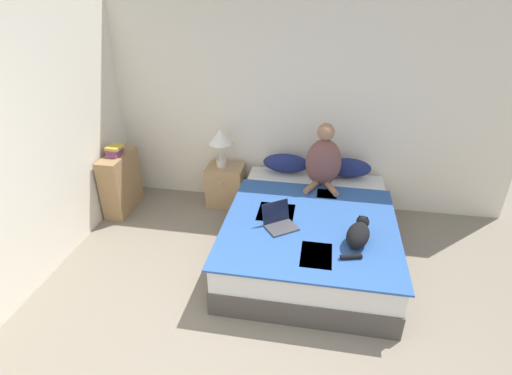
{
  "coord_description": "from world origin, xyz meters",
  "views": [
    {
      "loc": [
        0.43,
        -1.47,
        2.68
      ],
      "look_at": [
        -0.17,
        1.9,
        0.85
      ],
      "focal_mm": 28.0,
      "sensor_mm": 36.0,
      "label": 1
    }
  ],
  "objects": [
    {
      "name": "pillow_near",
      "position": [
        0.01,
        3.02,
        0.62
      ],
      "size": [
        0.57,
        0.22,
        0.24
      ],
      "color": "navy",
      "rests_on": "bed"
    },
    {
      "name": "nightstand",
      "position": [
        -0.76,
        2.97,
        0.27
      ],
      "size": [
        0.46,
        0.38,
        0.53
      ],
      "color": "tan",
      "rests_on": "ground_plane"
    },
    {
      "name": "cat_tabby",
      "position": [
        0.82,
        1.64,
        0.61
      ],
      "size": [
        0.3,
        0.52,
        0.2
      ],
      "rotation": [
        0.0,
        0.0,
        1.31
      ],
      "color": "black",
      "rests_on": "bed"
    },
    {
      "name": "bookshelf",
      "position": [
        -2.02,
        2.59,
        0.38
      ],
      "size": [
        0.25,
        0.61,
        0.76
      ],
      "color": "#99754C",
      "rests_on": "ground_plane"
    },
    {
      "name": "wall_side",
      "position": [
        -2.2,
        1.6,
        1.27
      ],
      "size": [
        0.05,
        4.2,
        2.55
      ],
      "color": "silver",
      "rests_on": "ground_plane"
    },
    {
      "name": "bed",
      "position": [
        0.38,
        2.08,
        0.25
      ],
      "size": [
        1.7,
        2.14,
        0.5
      ],
      "color": "#4C4742",
      "rests_on": "ground_plane"
    },
    {
      "name": "book_stack_top",
      "position": [
        -2.02,
        2.59,
        0.82
      ],
      "size": [
        0.18,
        0.23,
        0.12
      ],
      "color": "#844270",
      "rests_on": "bookshelf"
    },
    {
      "name": "wall_back",
      "position": [
        0.0,
        3.22,
        1.27
      ],
      "size": [
        5.35,
        0.05,
        2.55
      ],
      "color": "silver",
      "rests_on": "ground_plane"
    },
    {
      "name": "pillow_far",
      "position": [
        0.75,
        3.02,
        0.62
      ],
      "size": [
        0.57,
        0.22,
        0.24
      ],
      "color": "navy",
      "rests_on": "bed"
    },
    {
      "name": "table_lamp",
      "position": [
        -0.81,
        2.97,
        0.91
      ],
      "size": [
        0.29,
        0.29,
        0.5
      ],
      "color": "beige",
      "rests_on": "nightstand"
    },
    {
      "name": "laptop_open",
      "position": [
        0.08,
        1.78,
        0.55
      ],
      "size": [
        0.38,
        0.38,
        0.23
      ],
      "rotation": [
        0.0,
        0.0,
        0.64
      ],
      "color": "#424247",
      "rests_on": "bed"
    },
    {
      "name": "person_sitting",
      "position": [
        0.46,
        2.74,
        0.82
      ],
      "size": [
        0.41,
        0.4,
        0.75
      ],
      "color": "brown",
      "rests_on": "bed"
    }
  ]
}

